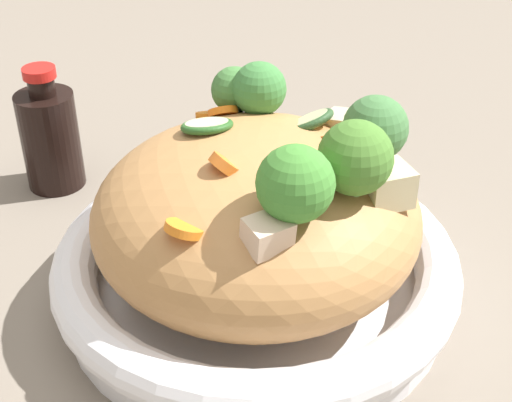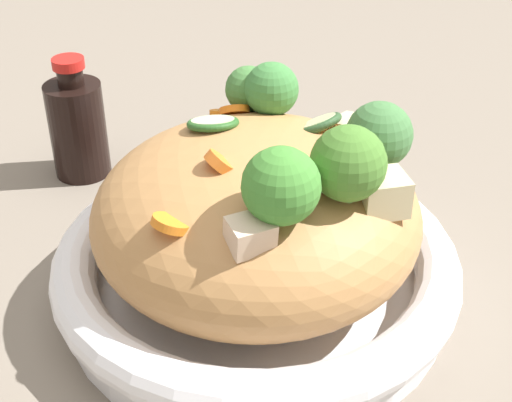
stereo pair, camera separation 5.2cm
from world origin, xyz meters
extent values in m
plane|color=slate|center=(0.00, 0.00, 0.00)|extent=(3.00, 3.00, 0.00)
cylinder|color=white|center=(0.00, 0.00, 0.01)|extent=(0.29, 0.29, 0.02)
torus|color=white|center=(0.00, 0.00, 0.03)|extent=(0.30, 0.30, 0.03)
ellipsoid|color=#B37F4B|center=(0.00, 0.00, 0.08)|extent=(0.24, 0.24, 0.12)
torus|color=#AF7E4F|center=(0.00, 0.03, 0.11)|extent=(0.09, 0.09, 0.03)
torus|color=#AF7952|center=(0.00, 0.00, 0.11)|extent=(0.09, 0.09, 0.01)
torus|color=#BC7E51|center=(0.01, 0.04, 0.10)|extent=(0.07, 0.08, 0.03)
cone|color=#98B778|center=(0.01, -0.07, 0.12)|extent=(0.03, 0.03, 0.02)
sphere|color=#428733|center=(0.01, -0.07, 0.14)|extent=(0.06, 0.06, 0.05)
cone|color=#9FC174|center=(0.05, -0.05, 0.12)|extent=(0.03, 0.03, 0.02)
sphere|color=#477B2E|center=(0.05, -0.05, 0.14)|extent=(0.06, 0.06, 0.05)
cone|color=#99BE72|center=(0.02, 0.08, 0.12)|extent=(0.02, 0.02, 0.01)
sphere|color=#3E7D3D|center=(0.02, 0.08, 0.14)|extent=(0.05, 0.05, 0.04)
cone|color=#A0BA76|center=(0.00, 0.09, 0.11)|extent=(0.02, 0.02, 0.02)
sphere|color=#437A3B|center=(0.00, 0.09, 0.13)|extent=(0.05, 0.05, 0.04)
cone|color=#A5C379|center=(0.08, 0.00, 0.11)|extent=(0.03, 0.03, 0.01)
sphere|color=#437640|center=(0.08, 0.00, 0.14)|extent=(0.06, 0.06, 0.05)
cylinder|color=orange|center=(-0.02, 0.09, 0.11)|extent=(0.03, 0.03, 0.01)
cylinder|color=orange|center=(0.03, -0.03, 0.13)|extent=(0.03, 0.03, 0.02)
cylinder|color=orange|center=(0.06, 0.01, 0.13)|extent=(0.04, 0.04, 0.02)
cylinder|color=orange|center=(-0.06, -0.07, 0.12)|extent=(0.03, 0.03, 0.01)
cylinder|color=orange|center=(-0.01, 0.08, 0.12)|extent=(0.03, 0.02, 0.02)
cylinder|color=orange|center=(-0.03, -0.02, 0.13)|extent=(0.02, 0.03, 0.02)
cylinder|color=beige|center=(0.05, 0.04, 0.13)|extent=(0.04, 0.04, 0.02)
torus|color=#2C4F2A|center=(0.05, 0.04, 0.13)|extent=(0.05, 0.05, 0.02)
cylinder|color=beige|center=(-0.03, 0.04, 0.13)|extent=(0.04, 0.04, 0.01)
torus|color=#295923|center=(-0.03, 0.04, 0.13)|extent=(0.04, 0.04, 0.01)
cylinder|color=beige|center=(0.04, -0.05, 0.13)|extent=(0.03, 0.03, 0.02)
torus|color=#2E5228|center=(0.04, -0.05, 0.13)|extent=(0.04, 0.04, 0.02)
cube|color=beige|center=(-0.01, -0.09, 0.12)|extent=(0.03, 0.03, 0.02)
cube|color=beige|center=(0.08, -0.04, 0.12)|extent=(0.03, 0.03, 0.03)
cube|color=beige|center=(0.07, 0.04, 0.12)|extent=(0.04, 0.04, 0.02)
cylinder|color=black|center=(-0.16, 0.20, 0.05)|extent=(0.05, 0.05, 0.09)
cylinder|color=black|center=(-0.16, 0.20, 0.10)|extent=(0.02, 0.02, 0.02)
cylinder|color=red|center=(-0.16, 0.20, 0.11)|extent=(0.03, 0.03, 0.01)
camera|label=1|loc=(-0.08, -0.43, 0.37)|focal=51.46mm
camera|label=2|loc=(-0.03, -0.44, 0.37)|focal=51.46mm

